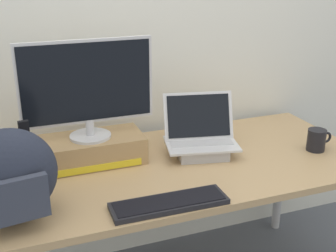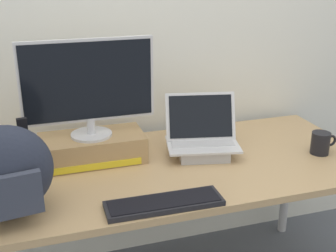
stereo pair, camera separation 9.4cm
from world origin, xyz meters
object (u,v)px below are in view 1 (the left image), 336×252
open_laptop (201,142)px  coffee_mug (317,140)px  toner_box_yellow (91,150)px  external_keyboard (169,203)px  messenger_backpack (8,176)px  desktop_monitor (87,87)px

open_laptop → coffee_mug: 0.55m
toner_box_yellow → external_keyboard: 0.51m
messenger_backpack → coffee_mug: (1.36, 0.12, -0.11)m
toner_box_yellow → desktop_monitor: desktop_monitor is taller
toner_box_yellow → coffee_mug: 1.04m
external_keyboard → coffee_mug: size_ratio=3.42×
desktop_monitor → coffee_mug: (1.01, -0.24, -0.29)m
toner_box_yellow → open_laptop: size_ratio=1.25×
toner_box_yellow → external_keyboard: size_ratio=1.05×
desktop_monitor → open_laptop: (0.49, -0.09, -0.29)m
open_laptop → messenger_backpack: bearing=-149.6°
desktop_monitor → messenger_backpack: desktop_monitor is taller
toner_box_yellow → desktop_monitor: (-0.00, -0.00, 0.28)m
open_laptop → external_keyboard: 0.49m
external_keyboard → messenger_backpack: (-0.54, 0.11, 0.15)m
open_laptop → external_keyboard: size_ratio=0.84×
desktop_monitor → coffee_mug: desktop_monitor is taller
open_laptop → coffee_mug: size_ratio=2.85×
open_laptop → toner_box_yellow: bearing=-177.8°
external_keyboard → messenger_backpack: messenger_backpack is taller
messenger_backpack → toner_box_yellow: bearing=37.5°
open_laptop → desktop_monitor: bearing=-177.7°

